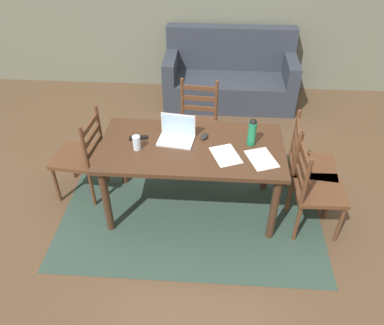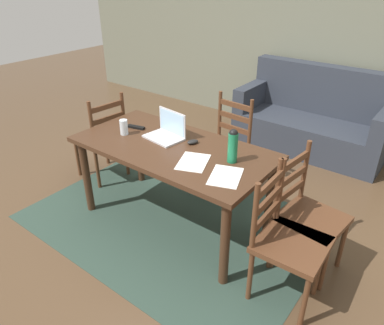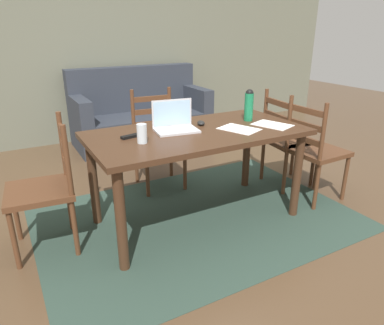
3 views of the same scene
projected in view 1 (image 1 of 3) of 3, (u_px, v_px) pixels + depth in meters
ground_plane at (192, 206)px, 3.94m from camera, size 14.00×14.00×0.00m
area_rug at (192, 206)px, 3.93m from camera, size 2.54×1.80×0.01m
dining_table at (192, 155)px, 3.52m from camera, size 1.67×0.84×0.77m
chair_left_far at (81, 156)px, 3.84m from camera, size 0.48×0.48×0.95m
chair_right_far at (308, 165)px, 3.72m from camera, size 0.49×0.49×0.95m
chair_right_near at (315, 189)px, 3.46m from camera, size 0.45×0.45×0.95m
chair_far_head at (197, 126)px, 4.27m from camera, size 0.48×0.48×0.95m
couch at (229, 77)px, 5.46m from camera, size 1.80×0.80×1.00m
laptop at (177, 133)px, 3.52m from camera, size 0.35×0.26×0.23m
water_bottle at (252, 131)px, 3.40m from camera, size 0.07×0.07×0.27m
drinking_glass at (137, 143)px, 3.38m from camera, size 0.07×0.07×0.13m
computer_mouse at (204, 136)px, 3.55m from camera, size 0.09×0.12×0.03m
tv_remote at (138, 138)px, 3.54m from camera, size 0.18×0.08×0.02m
paper_stack_left at (226, 155)px, 3.35m from camera, size 0.30×0.35×0.00m
paper_stack_right at (262, 159)px, 3.31m from camera, size 0.30×0.35×0.00m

